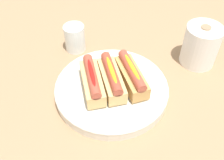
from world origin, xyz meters
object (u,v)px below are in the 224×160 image
at_px(serving_bowl, 112,89).
at_px(hotdog_side, 131,75).
at_px(hotdog_front, 92,81).
at_px(water_glass, 75,39).
at_px(hotdog_back, 112,78).
at_px(paper_towel_roll, 201,45).

relative_size(serving_bowl, hotdog_side, 2.13).
height_order(hotdog_front, water_glass, hotdog_front).
xyz_separation_m(serving_bowl, hotdog_back, (0.00, 0.00, 0.04)).
xyz_separation_m(serving_bowl, hotdog_front, (-0.01, -0.05, 0.04)).
distance_m(hotdog_side, water_glass, 0.26).
xyz_separation_m(hotdog_back, water_glass, (-0.23, -0.05, -0.02)).
bearing_deg(hotdog_front, hotdog_side, 81.90).
xyz_separation_m(serving_bowl, water_glass, (-0.23, -0.05, 0.02)).
distance_m(hotdog_back, hotdog_side, 0.06).
height_order(serving_bowl, hotdog_front, hotdog_front).
distance_m(hotdog_back, water_glass, 0.24).
bearing_deg(hotdog_back, hotdog_side, 81.90).
bearing_deg(serving_bowl, hotdog_side, 81.90).
relative_size(hotdog_front, hotdog_side, 1.03).
relative_size(hotdog_side, water_glass, 1.68).
xyz_separation_m(hotdog_front, hotdog_back, (0.01, 0.05, 0.00)).
height_order(hotdog_back, hotdog_side, same).
xyz_separation_m(hotdog_front, water_glass, (-0.23, 0.01, -0.02)).
relative_size(serving_bowl, hotdog_back, 2.09).
bearing_deg(hotdog_side, hotdog_back, -98.10).
xyz_separation_m(water_glass, paper_towel_roll, (0.20, 0.35, 0.03)).
bearing_deg(serving_bowl, hotdog_back, 1.79).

